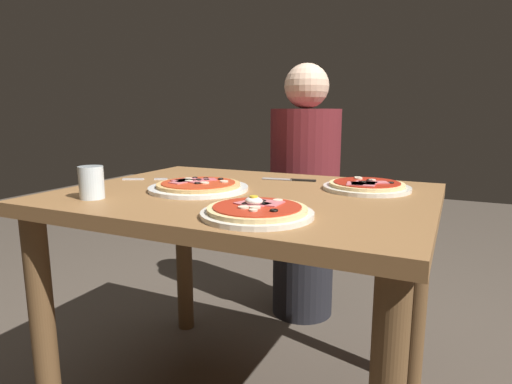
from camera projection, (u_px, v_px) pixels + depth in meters
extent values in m
cube|color=olive|center=(245.00, 198.00, 1.30)|extent=(1.09, 0.84, 0.04)
cylinder|color=brown|center=(43.00, 328.00, 1.26)|extent=(0.07, 0.07, 0.69)
cylinder|color=brown|center=(184.00, 255.00, 1.90)|extent=(0.07, 0.07, 0.69)
cylinder|color=brown|center=(417.00, 294.00, 1.49)|extent=(0.07, 0.07, 0.69)
cylinder|color=silver|center=(257.00, 214.00, 1.00)|extent=(0.27, 0.27, 0.01)
cylinder|color=#E5C17F|center=(257.00, 209.00, 0.99)|extent=(0.24, 0.24, 0.01)
cylinder|color=#B72D19|center=(257.00, 207.00, 0.99)|extent=(0.21, 0.21, 0.00)
torus|color=black|center=(262.00, 203.00, 1.01)|extent=(0.02, 0.02, 0.00)
torus|color=black|center=(245.00, 204.00, 1.00)|extent=(0.02, 0.02, 0.00)
torus|color=black|center=(263.00, 201.00, 1.04)|extent=(0.02, 0.02, 0.00)
torus|color=black|center=(274.00, 210.00, 0.94)|extent=(0.02, 0.02, 0.00)
torus|color=black|center=(255.00, 201.00, 1.03)|extent=(0.02, 0.02, 0.00)
cube|color=#D16B70|center=(264.00, 203.00, 1.02)|extent=(0.09, 0.06, 0.00)
cube|color=#D16B70|center=(253.00, 204.00, 1.01)|extent=(0.09, 0.08, 0.00)
cylinder|color=beige|center=(255.00, 207.00, 0.97)|extent=(0.03, 0.03, 0.00)
cylinder|color=beige|center=(243.00, 207.00, 0.97)|extent=(0.03, 0.03, 0.00)
cylinder|color=beige|center=(253.00, 210.00, 0.94)|extent=(0.02, 0.02, 0.00)
cylinder|color=beige|center=(278.00, 200.00, 1.04)|extent=(0.02, 0.02, 0.00)
ellipsoid|color=white|center=(254.00, 201.00, 1.00)|extent=(0.04, 0.03, 0.02)
cylinder|color=yellow|center=(254.00, 197.00, 1.00)|extent=(0.02, 0.02, 0.00)
cylinder|color=white|center=(199.00, 188.00, 1.33)|extent=(0.31, 0.31, 0.01)
cylinder|color=tan|center=(199.00, 185.00, 1.32)|extent=(0.26, 0.26, 0.01)
cylinder|color=red|center=(199.00, 183.00, 1.32)|extent=(0.23, 0.23, 0.00)
torus|color=black|center=(197.00, 183.00, 1.29)|extent=(0.02, 0.02, 0.00)
torus|color=black|center=(221.00, 179.00, 1.37)|extent=(0.02, 0.02, 0.00)
torus|color=black|center=(206.00, 180.00, 1.35)|extent=(0.02, 0.02, 0.00)
torus|color=black|center=(195.00, 178.00, 1.40)|extent=(0.02, 0.02, 0.00)
torus|color=black|center=(206.00, 178.00, 1.39)|extent=(0.02, 0.02, 0.00)
torus|color=black|center=(199.00, 180.00, 1.35)|extent=(0.02, 0.02, 0.00)
cube|color=#D16B70|center=(180.00, 182.00, 1.32)|extent=(0.05, 0.07, 0.00)
cube|color=#C65B66|center=(186.00, 180.00, 1.35)|extent=(0.08, 0.10, 0.00)
cube|color=#C65B66|center=(206.00, 180.00, 1.36)|extent=(0.07, 0.07, 0.00)
cube|color=#D16B70|center=(190.00, 181.00, 1.34)|extent=(0.10, 0.07, 0.00)
cylinder|color=beige|center=(205.00, 183.00, 1.30)|extent=(0.03, 0.03, 0.00)
cylinder|color=beige|center=(224.00, 181.00, 1.33)|extent=(0.03, 0.03, 0.00)
cylinder|color=beige|center=(188.00, 179.00, 1.38)|extent=(0.03, 0.03, 0.00)
cylinder|color=beige|center=(189.00, 181.00, 1.33)|extent=(0.02, 0.02, 0.00)
cylinder|color=silver|center=(367.00, 188.00, 1.33)|extent=(0.27, 0.27, 0.01)
cylinder|color=#E5C17F|center=(367.00, 184.00, 1.33)|extent=(0.23, 0.23, 0.01)
cylinder|color=#A82314|center=(367.00, 182.00, 1.33)|extent=(0.20, 0.20, 0.00)
torus|color=black|center=(391.00, 183.00, 1.30)|extent=(0.02, 0.02, 0.00)
torus|color=black|center=(364.00, 182.00, 1.31)|extent=(0.02, 0.02, 0.00)
torus|color=black|center=(369.00, 180.00, 1.35)|extent=(0.02, 0.02, 0.00)
cube|color=#D16B70|center=(374.00, 182.00, 1.31)|extent=(0.10, 0.08, 0.00)
cube|color=#D16B70|center=(365.00, 184.00, 1.29)|extent=(0.07, 0.09, 0.00)
cube|color=#D16B70|center=(355.00, 184.00, 1.29)|extent=(0.06, 0.07, 0.00)
cube|color=#C65B66|center=(363.00, 184.00, 1.29)|extent=(0.08, 0.07, 0.00)
cylinder|color=beige|center=(359.00, 178.00, 1.38)|extent=(0.02, 0.02, 0.00)
cylinder|color=beige|center=(372.00, 180.00, 1.35)|extent=(0.02, 0.02, 0.00)
cylinder|color=beige|center=(358.00, 178.00, 1.40)|extent=(0.02, 0.02, 0.00)
cylinder|color=silver|center=(91.00, 182.00, 1.19)|extent=(0.07, 0.07, 0.09)
cylinder|color=silver|center=(92.00, 192.00, 1.20)|extent=(0.06, 0.06, 0.04)
cube|color=silver|center=(133.00, 179.00, 1.52)|extent=(0.07, 0.05, 0.00)
cube|color=silver|center=(160.00, 179.00, 1.52)|extent=(0.04, 0.02, 0.00)
cube|color=silver|center=(161.00, 179.00, 1.53)|extent=(0.04, 0.02, 0.00)
cube|color=silver|center=(161.00, 179.00, 1.53)|extent=(0.04, 0.02, 0.00)
cube|color=silver|center=(161.00, 179.00, 1.53)|extent=(0.04, 0.02, 0.00)
cube|color=silver|center=(277.00, 179.00, 1.53)|extent=(0.11, 0.03, 0.00)
cube|color=black|center=(303.00, 180.00, 1.50)|extent=(0.09, 0.03, 0.01)
cylinder|color=black|center=(303.00, 267.00, 2.07)|extent=(0.29, 0.29, 0.46)
cylinder|color=maroon|center=(305.00, 166.00, 1.98)|extent=(0.32, 0.32, 0.52)
sphere|color=beige|center=(307.00, 86.00, 1.91)|extent=(0.20, 0.20, 0.20)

